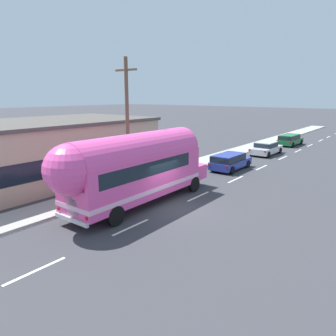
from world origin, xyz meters
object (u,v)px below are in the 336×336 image
(car_lead, at_px, (229,161))
(car_second, at_px, (266,148))
(utility_pole, at_px, (127,122))
(car_third, at_px, (290,139))
(painted_bus, at_px, (133,167))

(car_lead, xyz_separation_m, car_second, (-0.19, 8.73, -0.05))
(utility_pole, xyz_separation_m, car_lead, (2.89, 9.02, -3.63))
(car_lead, height_order, car_third, same)
(car_lead, bearing_deg, car_third, 90.68)
(car_lead, bearing_deg, painted_bus, -90.33)
(utility_pole, bearing_deg, painted_bus, -41.21)
(utility_pole, relative_size, painted_bus, 0.74)
(utility_pole, height_order, painted_bus, utility_pole)
(car_second, bearing_deg, painted_bus, -89.65)
(utility_pole, height_order, car_second, utility_pole)
(car_lead, bearing_deg, car_second, 91.25)
(painted_bus, bearing_deg, car_lead, 89.67)
(car_second, height_order, car_third, same)
(car_lead, relative_size, car_second, 0.94)
(utility_pole, distance_m, car_lead, 10.15)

